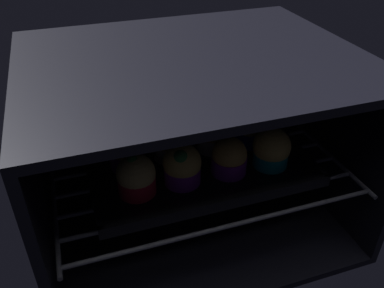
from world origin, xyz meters
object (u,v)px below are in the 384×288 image
muffin_row1_col1 (170,142)px  muffin_row2_col3 (234,108)px  muffin_row0_col2 (229,158)px  muffin_row1_col0 (126,151)px  muffin_row0_col1 (182,166)px  muffin_row1_col3 (250,128)px  muffin_row2_col0 (121,126)px  baking_tray (192,154)px  muffin_row2_col2 (198,115)px  muffin_row2_col1 (162,121)px  muffin_row1_col2 (214,134)px  muffin_row0_col3 (271,149)px  muffin_row0_col0 (136,177)px

muffin_row1_col1 → muffin_row2_col3: size_ratio=0.99×
muffin_row0_col2 → muffin_row1_col0: (-17.35, 7.95, 0.05)cm
muffin_row0_col2 → muffin_row1_col0: same height
muffin_row0_col2 → muffin_row0_col1: bearing=-179.2°
muffin_row1_col3 → muffin_row2_col0: bearing=160.7°
muffin_row2_col0 → baking_tray: bearing=-34.1°
muffin_row1_col3 → muffin_row2_col2: muffin_row2_col2 is taller
muffin_row1_col3 → muffin_row1_col0: bearing=179.7°
muffin_row0_col1 → muffin_row1_col1: bearing=88.8°
muffin_row0_col2 → muffin_row2_col1: (-8.31, 16.21, 0.20)cm
muffin_row1_col2 → muffin_row2_col0: muffin_row2_col0 is taller
muffin_row1_col2 → muffin_row2_col1: 11.65cm
muffin_row0_col1 → muffin_row2_col2: 18.66cm
muffin_row2_col3 → muffin_row2_col1: bearing=179.9°
muffin_row1_col2 → muffin_row2_col3: 11.24cm
muffin_row0_col2 → muffin_row2_col2: size_ratio=0.94×
muffin_row0_col1 → muffin_row2_col3: 23.57cm
muffin_row2_col1 → muffin_row2_col3: size_ratio=0.97×
muffin_row0_col1 → muffin_row0_col2: size_ratio=1.08×
muffin_row0_col3 → muffin_row0_col2: bearing=177.2°
muffin_row0_col2 → muffin_row2_col1: muffin_row2_col1 is taller
muffin_row0_col2 → muffin_row1_col0: bearing=155.4°
muffin_row1_col0 → muffin_row2_col2: (17.05, 8.42, 0.26)cm
muffin_row1_col0 → muffin_row0_col1: bearing=-44.1°
muffin_row1_col2 → muffin_row2_col0: 18.70cm
baking_tray → muffin_row0_col3: size_ratio=5.38×
muffin_row0_col3 → muffin_row2_col0: size_ratio=0.95×
baking_tray → muffin_row0_col1: muffin_row0_col1 is taller
muffin_row0_col1 → muffin_row0_col2: muffin_row0_col1 is taller
baking_tray → muffin_row1_col3: 12.82cm
muffin_row1_col2 → muffin_row2_col3: size_ratio=0.97×
muffin_row2_col1 → muffin_row1_col1: bearing=-93.9°
muffin_row2_col2 → muffin_row1_col3: bearing=-46.5°
muffin_row0_col1 → muffin_row2_col2: bearing=62.1°
baking_tray → muffin_row1_col0: muffin_row1_col0 is taller
muffin_row0_col0 → muffin_row0_col3: 25.55cm
muffin_row0_col0 → muffin_row2_col2: (16.94, 16.65, 0.07)cm
muffin_row0_col1 → muffin_row2_col2: (8.73, 16.49, -0.14)cm
muffin_row2_col0 → muffin_row1_col0: bearing=-94.6°
muffin_row2_col3 → muffin_row0_col1: bearing=-136.2°
muffin_row1_col2 → muffin_row2_col1: bearing=136.3°
muffin_row1_col0 → muffin_row2_col3: muffin_row2_col3 is taller
muffin_row0_col2 → muffin_row2_col0: (-16.67, 16.41, 0.63)cm
muffin_row0_col2 → muffin_row1_col2: size_ratio=0.92×
muffin_row0_col0 → muffin_row0_col3: size_ratio=1.01×
baking_tray → muffin_row2_col3: bearing=33.1°
muffin_row0_col2 → muffin_row1_col1: muffin_row1_col1 is taller
muffin_row0_col3 → muffin_row1_col2: 11.85cm
baking_tray → muffin_row1_col1: (-4.45, 0.05, 3.83)cm
muffin_row2_col0 → muffin_row2_col1: 8.37cm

